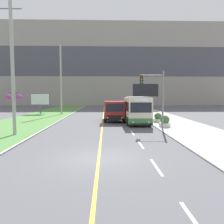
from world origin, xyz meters
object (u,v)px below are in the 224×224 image
at_px(utility_pole_far, 61,79).
at_px(traffic_light_mast, 156,93).
at_px(city_bus, 137,110).
at_px(billboard_small, 40,100).
at_px(dump_truck, 114,111).
at_px(billboard_large, 145,91).
at_px(planter_round_second, 158,118).
at_px(utility_pole_near, 13,69).
at_px(planter_round_near, 165,122).
at_px(car_distant, 113,109).

relative_size(utility_pole_far, traffic_light_mast, 2.11).
height_order(city_bus, billboard_small, billboard_small).
bearing_deg(traffic_light_mast, billboard_small, 132.25).
xyz_separation_m(dump_truck, utility_pole_far, (-8.64, 10.23, 4.67)).
relative_size(billboard_large, planter_round_second, 5.12).
relative_size(utility_pole_near, planter_round_near, 10.03).
bearing_deg(planter_round_near, city_bus, 134.28).
bearing_deg(billboard_small, traffic_light_mast, -47.75).
xyz_separation_m(billboard_large, planter_round_second, (-2.21, -20.63, -3.63)).
relative_size(dump_truck, planter_round_near, 5.55).
height_order(planter_round_near, planter_round_second, planter_round_near).
relative_size(car_distant, planter_round_near, 3.67).
distance_m(dump_truck, billboard_large, 20.95).
distance_m(traffic_light_mast, planter_round_near, 3.72).
bearing_deg(billboard_large, car_distant, -146.06).
xyz_separation_m(traffic_light_mast, billboard_large, (3.77, 26.14, 0.61)).
bearing_deg(planter_round_second, city_bus, -157.00).
distance_m(utility_pole_far, planter_round_second, 18.85).
bearing_deg(utility_pole_far, billboard_small, 168.33).
bearing_deg(dump_truck, city_bus, -43.96).
height_order(utility_pole_near, planter_round_near, utility_pole_near).
bearing_deg(utility_pole_near, planter_round_second, 28.47).
distance_m(car_distant, billboard_large, 9.35).
bearing_deg(planter_round_second, billboard_small, 145.26).
bearing_deg(city_bus, car_distant, 97.53).
xyz_separation_m(billboard_large, billboard_small, (-19.94, -8.34, -1.70)).
distance_m(city_bus, planter_round_near, 3.79).
relative_size(car_distant, traffic_light_mast, 0.77).
distance_m(city_bus, utility_pole_far, 17.45).
distance_m(utility_pole_near, billboard_small, 20.46).
distance_m(utility_pole_far, planter_round_near, 21.24).
bearing_deg(car_distant, city_bus, -82.47).
relative_size(city_bus, utility_pole_near, 0.52).
relative_size(billboard_small, planter_round_near, 3.09).
xyz_separation_m(dump_truck, planter_round_near, (5.08, -5.06, -0.72)).
bearing_deg(utility_pole_far, utility_pole_near, -90.30).
bearing_deg(utility_pole_far, planter_round_near, -48.08).
distance_m(dump_truck, utility_pole_near, 13.14).
distance_m(city_bus, utility_pole_near, 13.56).
bearing_deg(billboard_small, dump_truck, -41.49).
distance_m(utility_pole_near, traffic_light_mast, 12.77).
xyz_separation_m(car_distant, planter_round_second, (4.98, -15.79, -0.13)).
xyz_separation_m(city_bus, utility_pole_near, (-11.27, -6.44, 3.91)).
bearing_deg(dump_truck, car_distant, 88.86).
height_order(utility_pole_near, billboard_large, utility_pole_near).
relative_size(billboard_small, planter_round_second, 3.26).
height_order(car_distant, utility_pole_far, utility_pole_far).
bearing_deg(utility_pole_near, billboard_small, 100.57).
bearing_deg(billboard_large, utility_pole_near, -119.89).
bearing_deg(city_bus, billboard_large, 77.19).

